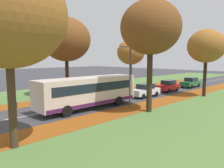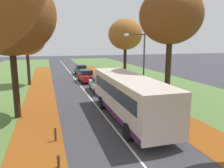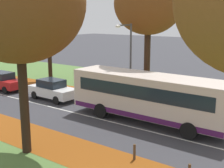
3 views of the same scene
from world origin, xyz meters
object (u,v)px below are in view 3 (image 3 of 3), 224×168
Objects in this scene: tree_left_near at (18,3)px; tree_right_near at (148,4)px; tree_right_mid at (48,19)px; bus at (149,95)px; car_white_lead at (52,90)px; streetlamp_right at (128,56)px; bollard_fifth at (134,152)px; car_red_following at (3,81)px.

tree_left_near is 1.00× the size of tree_right_near.
bus is at bearing -109.17° from tree_right_mid.
tree_left_near reaches higher than bus.
tree_left_near is at bearing -139.94° from car_white_lead.
tree_right_near is 4.53m from streetlamp_right.
bus is 2.45× the size of car_white_lead.
tree_right_mid is 0.80× the size of bus.
car_white_lead is at bearing 110.16° from streetlamp_right.
tree_right_near is at bearing 27.87° from bollard_fifth.
streetlamp_right reaches higher than car_white_lead.
tree_right_mid reaches higher than streetlamp_right.
tree_right_near is 11.55m from tree_right_mid.
tree_left_near is 10.25m from streetlamp_right.
car_red_following is at bearing 60.02° from tree_left_near.
tree_left_near is at bearing -136.10° from tree_right_mid.
streetlamp_right reaches higher than car_red_following.
car_red_following is at bearing 102.02° from streetlamp_right.
bollard_fifth is at bearing -144.05° from streetlamp_right.
tree_right_near is at bearing -90.97° from tree_right_mid.
bus is (-5.06, -14.55, -4.55)m from tree_right_mid.
streetlamp_right is at bearing 54.27° from bus.
tree_right_near is (12.32, 0.55, 0.33)m from tree_left_near.
bollard_fifth is 0.18× the size of car_white_lead.
bollard_fifth is at bearing -156.60° from bus.
tree_right_mid reaches higher than car_white_lead.
car_white_lead is (7.55, 6.35, -6.27)m from tree_left_near.
tree_left_near is 17.39m from tree_right_mid.
tree_right_near is 2.31× the size of car_white_lead.
tree_right_mid is 20.41m from bollard_fifth.
car_white_lead is (-4.96, -5.69, -5.44)m from tree_right_mid.
car_white_lead is at bearing 40.06° from tree_left_near.
tree_left_near is 2.31× the size of car_white_lead.
car_red_following is at bearing 113.53° from tree_right_near.
car_red_following is at bearing 91.15° from bus.
tree_right_mid is 11.14× the size of bollard_fifth.
streetlamp_right is (-2.65, 0.03, -3.67)m from tree_right_near.
tree_right_mid reaches higher than bus.
car_white_lead is at bearing -131.07° from tree_right_mid.
car_white_lead is (0.10, 8.86, -0.89)m from bus.
car_white_lead is 1.00× the size of car_red_following.
bus is 8.90m from car_white_lead.
tree_right_mid is (0.20, 11.49, -1.16)m from tree_right_near.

